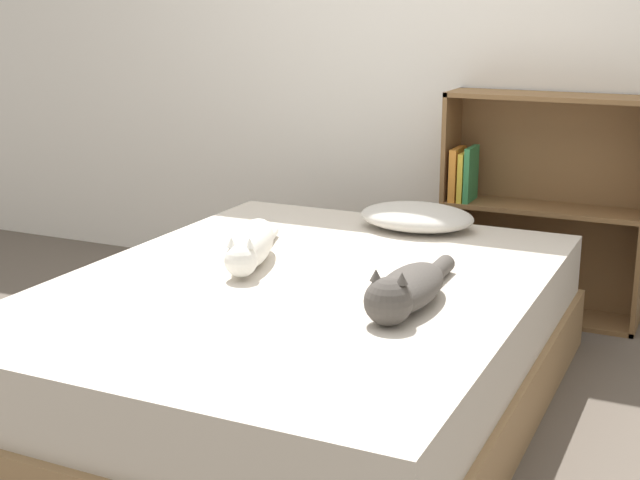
{
  "coord_description": "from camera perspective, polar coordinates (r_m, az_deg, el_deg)",
  "views": [
    {
      "loc": [
        1.27,
        -2.53,
        1.36
      ],
      "look_at": [
        0.0,
        0.15,
        0.56
      ],
      "focal_mm": 50.0,
      "sensor_mm": 36.0,
      "label": 1
    }
  ],
  "objects": [
    {
      "name": "cat_dark",
      "position": [
        2.69,
        5.54,
        -3.19
      ],
      "size": [
        0.17,
        0.64,
        0.16
      ],
      "rotation": [
        0.0,
        0.0,
        4.72
      ],
      "color": "#47423D",
      "rests_on": "bed"
    },
    {
      "name": "pillow",
      "position": [
        3.63,
        6.21,
        1.49
      ],
      "size": [
        0.47,
        0.35,
        0.1
      ],
      "color": "beige",
      "rests_on": "bed"
    },
    {
      "name": "cat_light",
      "position": [
        3.12,
        -4.41,
        -0.35
      ],
      "size": [
        0.27,
        0.61,
        0.15
      ],
      "rotation": [
        0.0,
        0.0,
        5.02
      ],
      "color": "white",
      "rests_on": "bed"
    },
    {
      "name": "bookshelf",
      "position": [
        4.03,
        13.9,
        2.28
      ],
      "size": [
        0.86,
        0.26,
        0.98
      ],
      "color": "brown",
      "rests_on": "ground_plane"
    },
    {
      "name": "ground_plane",
      "position": [
        3.14,
        -1.21,
        -10.6
      ],
      "size": [
        8.0,
        8.0,
        0.0
      ],
      "primitive_type": "plane",
      "color": "brown"
    },
    {
      "name": "bed",
      "position": [
        3.05,
        -1.24,
        -6.75
      ],
      "size": [
        1.55,
        2.04,
        0.46
      ],
      "color": "#99754C",
      "rests_on": "ground_plane"
    },
    {
      "name": "wall_back",
      "position": [
        4.19,
        7.87,
        13.43
      ],
      "size": [
        8.0,
        0.06,
        2.5
      ],
      "color": "white",
      "rests_on": "ground_plane"
    }
  ]
}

